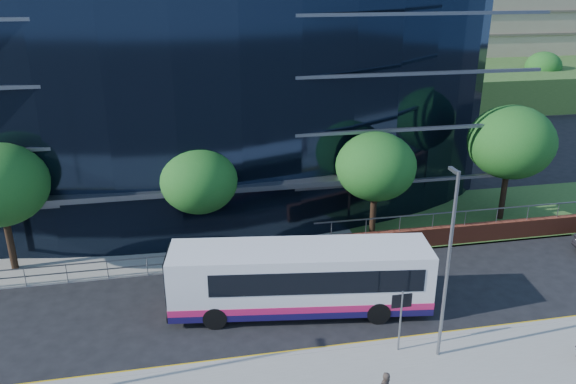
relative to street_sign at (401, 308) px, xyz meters
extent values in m
plane|color=black|center=(-4.50, 1.59, -2.15)|extent=(200.00, 200.00, 0.00)
cube|color=gray|center=(-4.50, 0.59, -2.07)|extent=(80.00, 0.25, 0.16)
cube|color=gold|center=(-4.50, 0.79, -2.14)|extent=(80.00, 0.08, 0.01)
cube|color=gold|center=(-4.50, 0.94, -2.14)|extent=(80.00, 0.08, 0.01)
cube|color=gray|center=(-10.50, 12.59, -2.10)|extent=(50.00, 8.00, 0.10)
cube|color=black|center=(-8.50, 25.59, 5.85)|extent=(38.00, 16.00, 16.00)
cube|color=#595E66|center=(-8.50, 11.09, 1.55)|extent=(22.00, 1.20, 0.30)
cube|color=slate|center=(-12.50, 8.59, -1.10)|extent=(24.00, 0.05, 0.05)
cube|color=slate|center=(-12.50, 8.59, -1.55)|extent=(24.00, 0.05, 0.05)
cylinder|color=slate|center=(-12.50, 8.59, -1.60)|extent=(0.04, 0.04, 1.10)
cube|color=#2D511E|center=(27.50, 57.59, -0.15)|extent=(60.00, 42.00, 4.00)
cylinder|color=slate|center=(0.00, -0.01, -0.60)|extent=(0.08, 0.08, 2.80)
cube|color=black|center=(0.00, 0.01, 0.35)|extent=(0.85, 0.06, 0.60)
cylinder|color=black|center=(-17.50, 10.59, -0.50)|extent=(0.36, 0.36, 3.30)
cylinder|color=black|center=(-7.50, 11.09, -0.72)|extent=(0.36, 0.36, 2.86)
ellipsoid|color=#154A17|center=(-7.50, 11.09, 2.08)|extent=(4.29, 4.29, 3.65)
cylinder|color=black|center=(2.50, 10.59, -0.61)|extent=(0.36, 0.36, 3.08)
ellipsoid|color=#154A17|center=(2.50, 10.59, 2.40)|extent=(4.62, 4.62, 3.93)
cylinder|color=black|center=(11.50, 11.59, -0.39)|extent=(0.36, 0.36, 3.52)
ellipsoid|color=#154A17|center=(11.50, 11.59, 3.05)|extent=(5.28, 5.28, 4.49)
cylinder|color=black|center=(19.50, 41.59, -0.61)|extent=(0.36, 0.36, 3.08)
ellipsoid|color=#154A17|center=(19.50, 41.59, 2.40)|extent=(4.62, 4.62, 3.93)
cylinder|color=black|center=(35.50, 43.59, -0.72)|extent=(0.36, 0.36, 2.86)
ellipsoid|color=#154A17|center=(35.50, 43.59, 2.08)|extent=(4.29, 4.29, 3.65)
cylinder|color=slate|center=(1.50, -0.61, 2.00)|extent=(0.14, 0.14, 8.00)
cube|color=slate|center=(1.50, -0.26, 5.90)|extent=(0.15, 0.70, 0.12)
cube|color=silver|center=(-3.35, 3.89, -0.34)|extent=(12.13, 4.31, 2.86)
cube|color=#171043|center=(-3.35, 3.89, -1.61)|extent=(12.16, 4.36, 0.32)
cube|color=#C61D57|center=(-3.35, 3.89, -1.29)|extent=(12.16, 4.36, 0.32)
cube|color=black|center=(-2.71, 3.80, 0.06)|extent=(9.79, 4.03, 1.08)
cube|color=black|center=(-9.26, 4.71, -0.21)|extent=(0.40, 2.31, 1.67)
cube|color=black|center=(-9.27, 4.71, 0.79)|extent=(0.40, 2.21, 0.43)
cube|color=yellow|center=(-9.27, 4.98, 0.79)|extent=(0.20, 1.18, 0.24)
cube|color=black|center=(-9.26, 4.71, -1.66)|extent=(0.46, 2.58, 0.26)
cylinder|color=black|center=(-7.37, 3.21, -1.61)|extent=(1.11, 0.47, 1.08)
cylinder|color=black|center=(-0.10, 2.19, -1.61)|extent=(1.11, 0.47, 1.08)
camera|label=1|loc=(-8.25, -18.21, 12.66)|focal=35.00mm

